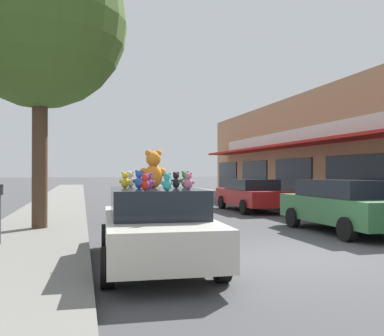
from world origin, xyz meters
TOP-DOWN VIEW (x-y plane):
  - ground_plane at (0.00, 0.00)m, footprint 260.00×260.00m
  - sidewalk_near at (-5.33, 0.00)m, footprint 2.66×90.00m
  - plush_art_car at (-2.86, 0.03)m, footprint 2.09×4.58m
  - teddy_bear_giant at (-2.88, 0.11)m, footprint 0.53×0.34m
  - teddy_bear_cream at (-3.21, 0.87)m, footprint 0.24×0.15m
  - teddy_bear_red at (-3.18, -0.95)m, footprint 0.20×0.18m
  - teddy_bear_green at (-2.26, 0.15)m, footprint 0.24×0.18m
  - teddy_bear_teal at (-2.86, -1.10)m, footprint 0.22×0.14m
  - teddy_bear_black at (-2.48, -0.01)m, footprint 0.23×0.18m
  - teddy_bear_purple at (-3.03, -0.31)m, footprint 0.22×0.16m
  - teddy_bear_yellow at (-3.39, 0.22)m, footprint 0.23×0.14m
  - teddy_bear_blue at (-3.16, -0.01)m, footprint 0.24×0.15m
  - teddy_bear_pink at (-2.40, -0.65)m, footprint 0.22×0.14m
  - parked_car_far_center at (2.94, 2.80)m, footprint 1.91×4.40m
  - parked_car_far_right at (2.94, 9.55)m, footprint 1.93×4.49m
  - street_tree at (-5.28, 4.74)m, footprint 4.75×4.75m

SIDE VIEW (x-z plane):
  - ground_plane at x=0.00m, z-range 0.00..0.00m
  - sidewalk_near at x=-5.33m, z-range 0.00..0.16m
  - parked_car_far_right at x=2.94m, z-range 0.05..1.43m
  - plush_art_car at x=-2.86m, z-range 0.04..1.44m
  - parked_car_far_center at x=2.94m, z-range 0.05..1.53m
  - teddy_bear_red at x=-3.18m, z-range 1.39..1.67m
  - teddy_bear_purple at x=-3.03m, z-range 1.39..1.68m
  - teddy_bear_teal at x=-2.86m, z-range 1.39..1.68m
  - teddy_bear_pink at x=-2.40m, z-range 1.39..1.69m
  - teddy_bear_black at x=-2.48m, z-range 1.39..1.69m
  - teddy_bear_yellow at x=-3.39m, z-range 1.39..1.70m
  - teddy_bear_cream at x=-3.21m, z-range 1.39..1.71m
  - teddy_bear_green at x=-2.26m, z-range 1.39..1.72m
  - teddy_bear_blue at x=-3.16m, z-range 1.39..1.73m
  - teddy_bear_giant at x=-2.88m, z-range 1.38..2.09m
  - street_tree at x=-5.28m, z-range 1.79..9.84m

